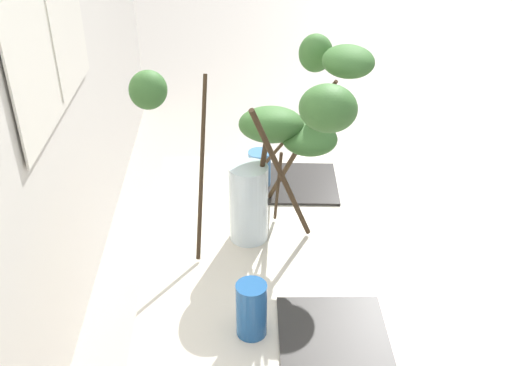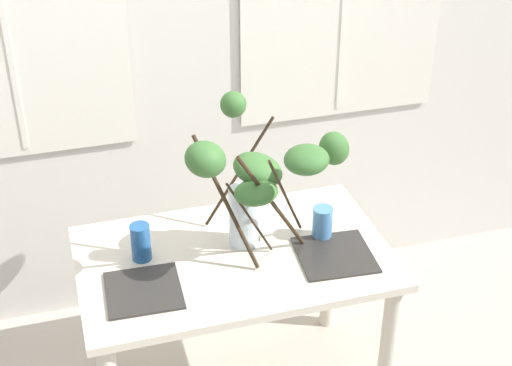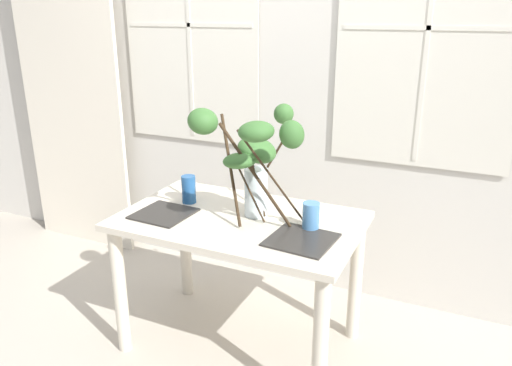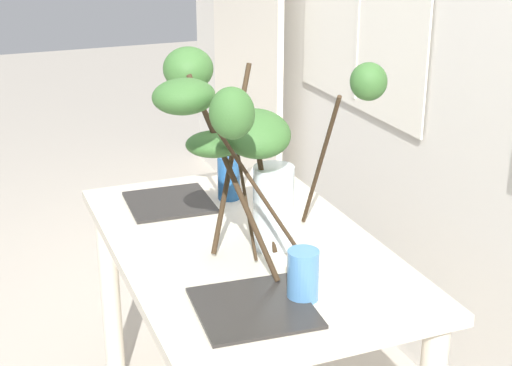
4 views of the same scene
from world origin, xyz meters
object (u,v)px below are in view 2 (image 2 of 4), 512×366
Objects in this scene: vase_with_branches at (256,177)px; drinking_glass_blue_left at (141,242)px; plate_square_left at (144,290)px; plate_square_right at (335,255)px; dining_table at (234,282)px; drinking_glass_blue_right at (322,223)px.

vase_with_branches reaches higher than drinking_glass_blue_left.
plate_square_left is 0.73m from plate_square_right.
drinking_glass_blue_left is at bearing 164.71° from plate_square_right.
vase_with_branches is 0.51m from drinking_glass_blue_left.
drinking_glass_blue_left is 0.21m from plate_square_left.
dining_table is at bearing 162.15° from vase_with_branches.
drinking_glass_blue_right reaches higher than plate_square_right.
drinking_glass_blue_right is 0.15m from plate_square_right.
vase_with_branches is at bearing -17.85° from dining_table.
drinking_glass_blue_left reaches higher than plate_square_left.
vase_with_branches reaches higher than plate_square_right.
vase_with_branches is at bearing 12.04° from plate_square_left.
plate_square_left is (-0.03, -0.20, -0.07)m from drinking_glass_blue_left.
vase_with_branches is 0.40m from drinking_glass_blue_right.
plate_square_left is at bearing -161.64° from dining_table.
drinking_glass_blue_right is (0.28, 0.04, -0.28)m from vase_with_branches.
drinking_glass_blue_left is at bearing 82.20° from plate_square_left.
plate_square_left is at bearing -97.80° from drinking_glass_blue_left.
plate_square_right is at bearing -15.29° from drinking_glass_blue_left.
plate_square_right is (0.71, -0.19, -0.07)m from drinking_glass_blue_left.
dining_table is 0.41m from plate_square_right.
drinking_glass_blue_right is (0.70, -0.06, -0.01)m from drinking_glass_blue_left.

